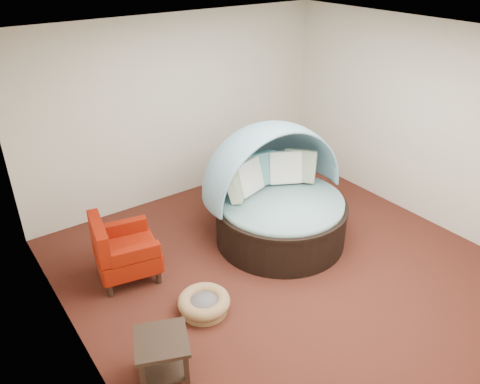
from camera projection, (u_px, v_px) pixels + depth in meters
floor at (281, 266)px, 5.97m from camera, size 5.00×5.00×0.00m
wall_back at (178, 110)px, 7.09m from camera, size 5.00×0.00×5.00m
wall_left at (66, 241)px, 4.02m from camera, size 0.00×5.00×5.00m
wall_right at (421, 123)px, 6.59m from camera, size 0.00×5.00×5.00m
ceiling at (293, 40)px, 4.63m from camera, size 5.00×5.00×0.00m
canopy_daybed at (277, 188)px, 6.23m from camera, size 2.02×1.95×1.63m
pet_basket at (204, 303)px, 5.22m from camera, size 0.72×0.72×0.21m
red_armchair at (122, 250)px, 5.61m from camera, size 0.85×0.85×0.85m
side_table at (162, 352)px, 4.34m from camera, size 0.64×0.64×0.47m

